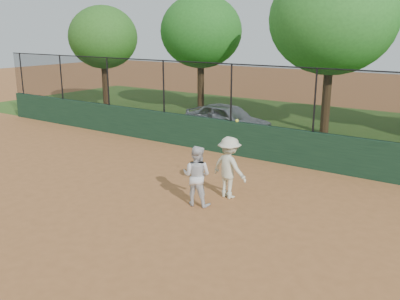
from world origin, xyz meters
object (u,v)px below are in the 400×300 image
Objects in this scene: tree_2 at (332,19)px; parked_car at (227,119)px; player_second at (197,176)px; player_main at (229,167)px; tree_0 at (103,38)px; tree_1 at (201,32)px.

parked_car is at bearing -141.90° from tree_2.
player_second is 10.46m from tree_2.
tree_0 is at bearing 148.17° from player_main.
tree_1 is (-3.82, 3.59, 3.53)m from parked_car.
tree_0 is (-12.35, 8.83, 3.09)m from player_second.
parked_car is at bearing -75.52° from player_second.
player_second is 0.26× the size of tree_1.
parked_car is at bearing -43.22° from tree_1.
tree_0 is at bearing -46.51° from player_second.
tree_1 reaches higher than tree_0.
parked_car is 9.68m from tree_0.
tree_2 is (12.26, 0.86, 0.84)m from tree_0.
tree_1 reaches higher than parked_car.
tree_1 is (-7.20, 10.71, 3.41)m from player_second.
player_main is 9.61m from tree_2.
player_main is (3.79, -6.20, 0.16)m from parked_car.
tree_2 is at bearing 4.01° from tree_0.
parked_car is 2.51× the size of player_second.
player_second is 15.50m from tree_0.
player_main is at bearing -52.15° from tree_1.
tree_2 is (-0.10, 9.69, 3.93)m from player_second.
player_main is at bearing -124.74° from player_second.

